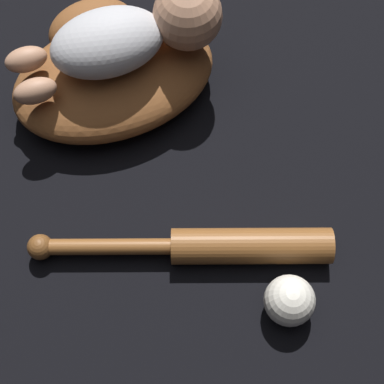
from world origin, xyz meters
TOP-DOWN VIEW (x-y plane):
  - ground_plane at (0.00, 0.00)m, footprint 6.00×6.00m
  - baseball_glove at (-0.04, -0.03)m, footprint 0.37×0.31m
  - baby_figure at (0.00, -0.06)m, footprint 0.35×0.15m
  - baseball_bat at (-0.03, -0.39)m, footprint 0.42×0.25m
  - baseball at (0.02, -0.51)m, footprint 0.07×0.07m

SIDE VIEW (x-z plane):
  - ground_plane at x=0.00m, z-range 0.00..0.00m
  - baseball_bat at x=-0.03m, z-range 0.00..0.05m
  - baseball at x=0.02m, z-range 0.00..0.07m
  - baseball_glove at x=-0.04m, z-range 0.00..0.10m
  - baby_figure at x=0.00m, z-range 0.09..0.20m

